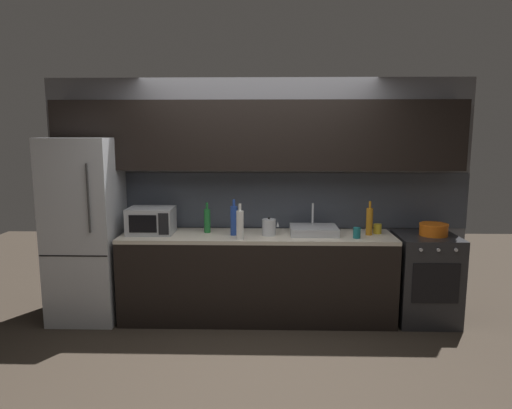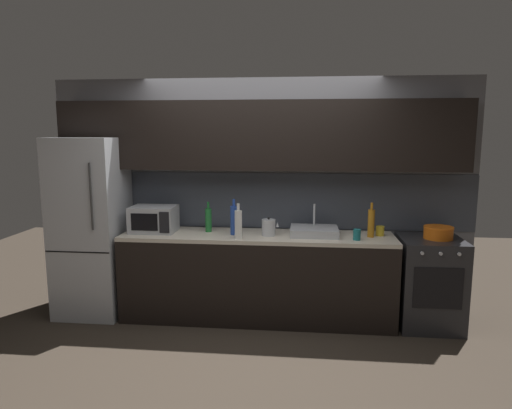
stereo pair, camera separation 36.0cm
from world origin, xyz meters
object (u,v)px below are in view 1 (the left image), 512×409
object	(u,v)px
oven_range	(425,278)
wine_bottle_green	(207,220)
wine_bottle_white	(240,225)
cooking_pot	(434,229)
kettle	(269,227)
microwave	(151,221)
wine_bottle_blue	(234,220)
mug_yellow	(377,229)
mug_teal	(357,233)
wine_bottle_amber	(369,221)
refrigerator	(86,230)

from	to	relation	value
oven_range	wine_bottle_green	distance (m)	2.32
wine_bottle_white	cooking_pot	size ratio (longest dim) A/B	1.25
kettle	wine_bottle_green	bearing A→B (deg)	169.78
microwave	wine_bottle_blue	bearing A→B (deg)	-3.45
wine_bottle_green	mug_yellow	distance (m)	1.76
mug_teal	cooking_pot	size ratio (longest dim) A/B	0.38
wine_bottle_blue	wine_bottle_white	bearing A→B (deg)	-68.81
wine_bottle_amber	wine_bottle_green	bearing A→B (deg)	177.46
microwave	kettle	size ratio (longest dim) A/B	2.43
oven_range	mug_yellow	distance (m)	0.70
wine_bottle_white	refrigerator	bearing A→B (deg)	172.22
kettle	refrigerator	bearing A→B (deg)	178.88
oven_range	wine_bottle_green	xyz separation A→B (m)	(-2.25, 0.08, 0.58)
microwave	mug_yellow	xyz separation A→B (m)	(2.33, 0.06, -0.09)
microwave	mug_teal	world-z (taller)	microwave
wine_bottle_green	mug_yellow	world-z (taller)	wine_bottle_green
kettle	wine_bottle_green	xyz separation A→B (m)	(-0.64, 0.12, 0.05)
microwave	cooking_pot	bearing A→B (deg)	-0.36
refrigerator	wine_bottle_amber	bearing A→B (deg)	0.10
mug_teal	kettle	bearing A→B (deg)	172.99
refrigerator	kettle	distance (m)	1.89
mug_teal	cooking_pot	world-z (taller)	cooking_pot
wine_bottle_green	wine_bottle_white	size ratio (longest dim) A/B	0.90
microwave	wine_bottle_green	bearing A→B (deg)	6.06
kettle	oven_range	bearing A→B (deg)	1.27
mug_teal	cooking_pot	distance (m)	0.81
refrigerator	microwave	world-z (taller)	refrigerator
kettle	wine_bottle_amber	bearing A→B (deg)	2.38
wine_bottle_white	mug_teal	bearing A→B (deg)	3.83
oven_range	mug_teal	distance (m)	0.91
mug_teal	microwave	bearing A→B (deg)	175.55
oven_range	kettle	world-z (taller)	kettle
microwave	wine_bottle_blue	world-z (taller)	wine_bottle_blue
mug_teal	mug_yellow	size ratio (longest dim) A/B	1.10
microwave	wine_bottle_amber	distance (m)	2.23
mug_yellow	wine_bottle_blue	bearing A→B (deg)	-175.78
microwave	cooking_pot	xyz separation A→B (m)	(2.88, -0.02, -0.07)
refrigerator	wine_bottle_amber	world-z (taller)	refrigerator
wine_bottle_blue	microwave	bearing A→B (deg)	176.55
wine_bottle_white	oven_range	bearing A→B (deg)	6.60
microwave	wine_bottle_white	xyz separation A→B (m)	(0.93, -0.24, 0.01)
kettle	mug_yellow	size ratio (longest dim) A/B	1.94
refrigerator	wine_bottle_white	bearing A→B (deg)	-7.78
wine_bottle_green	mug_teal	xyz separation A→B (m)	(1.51, -0.22, -0.08)
wine_bottle_blue	refrigerator	bearing A→B (deg)	178.76
microwave	wine_bottle_blue	xyz separation A→B (m)	(0.86, -0.05, 0.02)
mug_yellow	kettle	bearing A→B (deg)	-174.25
wine_bottle_green	mug_teal	world-z (taller)	wine_bottle_green
refrigerator	mug_teal	world-z (taller)	refrigerator
kettle	wine_bottle_white	world-z (taller)	wine_bottle_white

